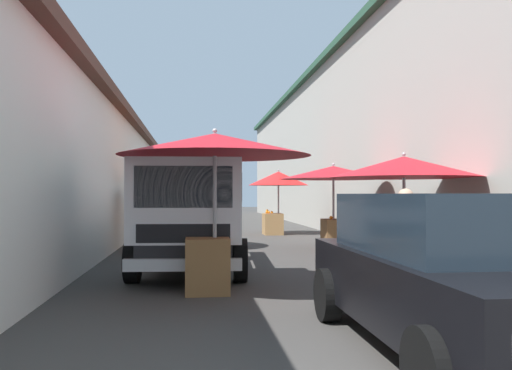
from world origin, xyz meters
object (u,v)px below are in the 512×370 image
(fruit_stall_mid_lane, at_px, (214,164))
(delivery_truck, at_px, (190,217))
(fruit_stall_near_right, at_px, (278,186))
(fruit_stall_far_right, at_px, (180,183))
(fruit_stall_far_left, at_px, (403,178))
(vendor_by_crates, at_px, (406,239))
(parked_scooter, at_px, (148,226))
(hatchback_car, at_px, (455,271))
(fruit_stall_near_left, at_px, (334,180))

(fruit_stall_mid_lane, relative_size, delivery_truck, 0.57)
(fruit_stall_near_right, xyz_separation_m, fruit_stall_far_right, (-4.60, 3.37, -0.03))
(fruit_stall_far_left, height_order, vendor_by_crates, fruit_stall_far_left)
(fruit_stall_far_left, distance_m, parked_scooter, 9.16)
(fruit_stall_mid_lane, bearing_deg, parked_scooter, 10.70)
(fruit_stall_mid_lane, height_order, delivery_truck, fruit_stall_mid_lane)
(fruit_stall_mid_lane, bearing_deg, hatchback_car, -146.99)
(fruit_stall_mid_lane, xyz_separation_m, hatchback_car, (-3.22, -2.09, -1.15))
(fruit_stall_far_right, distance_m, fruit_stall_near_left, 4.07)
(fruit_stall_near_right, relative_size, hatchback_car, 0.60)
(fruit_stall_near_right, xyz_separation_m, fruit_stall_far_left, (-9.42, -0.88, -0.01))
(fruit_stall_far_left, height_order, fruit_stall_mid_lane, fruit_stall_mid_lane)
(fruit_stall_far_left, xyz_separation_m, vendor_by_crates, (-2.95, 1.18, -0.89))
(fruit_stall_near_right, distance_m, hatchback_car, 14.35)
(fruit_stall_far_right, relative_size, vendor_by_crates, 1.81)
(fruit_stall_near_right, bearing_deg, fruit_stall_near_left, -173.62)
(fruit_stall_mid_lane, relative_size, parked_scooter, 1.71)
(fruit_stall_mid_lane, distance_m, parked_scooter, 9.29)
(delivery_truck, relative_size, vendor_by_crates, 3.30)
(fruit_stall_far_right, distance_m, delivery_truck, 4.95)
(fruit_stall_near_right, height_order, fruit_stall_far_right, fruit_stall_near_right)
(fruit_stall_far_left, distance_m, fruit_stall_mid_lane, 3.97)
(fruit_stall_far_right, xyz_separation_m, vendor_by_crates, (-7.77, -3.07, -0.87))
(fruit_stall_far_right, xyz_separation_m, delivery_truck, (-4.89, -0.29, -0.69))
(fruit_stall_mid_lane, bearing_deg, vendor_by_crates, -117.96)
(fruit_stall_near_left, bearing_deg, fruit_stall_far_right, 77.88)
(fruit_stall_far_left, distance_m, delivery_truck, 4.02)
(fruit_stall_mid_lane, distance_m, delivery_truck, 1.85)
(hatchback_car, height_order, vendor_by_crates, vendor_by_crates)
(fruit_stall_near_left, relative_size, vendor_by_crates, 1.85)
(fruit_stall_far_left, distance_m, fruit_stall_far_right, 6.43)
(vendor_by_crates, bearing_deg, fruit_stall_mid_lane, 62.04)
(fruit_stall_near_left, xyz_separation_m, parked_scooter, (3.38, 5.04, -1.38))
(delivery_truck, bearing_deg, fruit_stall_mid_lane, -167.33)
(fruit_stall_near_right, distance_m, fruit_stall_far_right, 5.70)
(fruit_stall_mid_lane, height_order, vendor_by_crates, fruit_stall_mid_lane)
(fruit_stall_far_left, bearing_deg, fruit_stall_far_right, 41.32)
(fruit_stall_near_right, bearing_deg, parked_scooter, 115.02)
(fruit_stall_near_left, relative_size, parked_scooter, 1.70)
(fruit_stall_near_right, bearing_deg, fruit_stall_far_right, 143.76)
(fruit_stall_near_right, bearing_deg, fruit_stall_far_left, -174.69)
(fruit_stall_far_right, bearing_deg, hatchback_car, -164.27)
(fruit_stall_near_left, bearing_deg, fruit_stall_far_left, -176.18)
(fruit_stall_far_left, relative_size, fruit_stall_near_left, 1.01)
(fruit_stall_near_left, height_order, vendor_by_crates, fruit_stall_near_left)
(fruit_stall_near_left, distance_m, delivery_truck, 5.53)
(fruit_stall_far_left, height_order, parked_scooter, fruit_stall_far_left)
(fruit_stall_near_right, height_order, fruit_stall_mid_lane, fruit_stall_mid_lane)
(fruit_stall_far_right, bearing_deg, fruit_stall_far_left, -138.68)
(fruit_stall_far_left, height_order, hatchback_car, fruit_stall_far_left)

